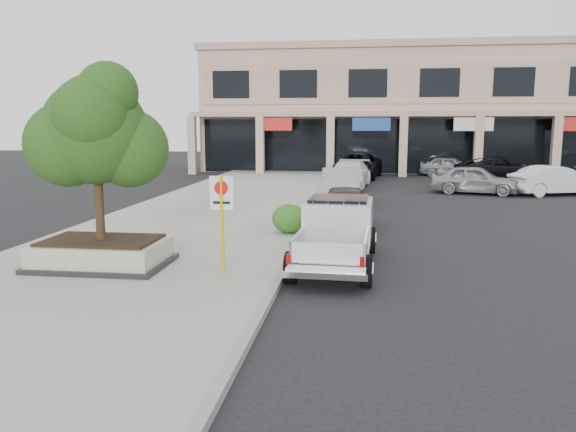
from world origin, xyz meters
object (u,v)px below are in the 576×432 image
object	(u,v)px
lot_car_a	(475,180)
lot_car_d	(503,169)
pickup_truck	(336,234)
lot_car_e	(450,166)
no_parking_sign	(222,211)
curb_car_b	(341,186)
planter	(102,253)
lot_car_b	(555,181)
curb_car_a	(345,207)
planter_tree	(104,132)
curb_car_c	(349,174)
curb_car_d	(358,166)

from	to	relation	value
lot_car_a	lot_car_d	world-z (taller)	lot_car_d
pickup_truck	lot_car_e	xyz separation A→B (m)	(6.65, 25.95, -0.13)
no_parking_sign	curb_car_b	world-z (taller)	no_parking_sign
planter	lot_car_b	distance (m)	23.70
no_parking_sign	curb_car_a	distance (m)	7.68
planter_tree	lot_car_a	world-z (taller)	planter_tree
lot_car_a	lot_car_e	bearing A→B (deg)	14.06
planter	curb_car_a	size ratio (longest dim) A/B	0.75
planter_tree	lot_car_e	size ratio (longest dim) A/B	0.97
planter	planter_tree	bearing A→B (deg)	48.97
curb_car_a	lot_car_a	bearing A→B (deg)	56.68
no_parking_sign	lot_car_d	world-z (taller)	no_parking_sign
planter	curb_car_c	world-z (taller)	curb_car_c
curb_car_c	lot_car_b	bearing A→B (deg)	-4.46
planter	pickup_truck	size ratio (longest dim) A/B	0.60
no_parking_sign	lot_car_a	xyz separation A→B (m)	(8.99, 17.67, -0.88)
curb_car_b	lot_car_e	distance (m)	16.15
curb_car_a	lot_car_b	distance (m)	14.76
planter	lot_car_d	distance (m)	28.17
planter	lot_car_e	bearing A→B (deg)	65.67
no_parking_sign	curb_car_b	size ratio (longest dim) A/B	0.47
curb_car_a	curb_car_d	world-z (taller)	curb_car_d
pickup_truck	lot_car_e	size ratio (longest dim) A/B	1.29
lot_car_e	lot_car_a	bearing A→B (deg)	-158.40
planter_tree	curb_car_d	size ratio (longest dim) A/B	0.68
curb_car_d	lot_car_b	xyz separation A→B (m)	(10.10, -7.86, -0.07)
lot_car_d	curb_car_b	bearing A→B (deg)	127.15
lot_car_a	lot_car_d	xyz separation A→B (m)	(2.90, 6.46, 0.04)
curb_car_c	planter	bearing A→B (deg)	-99.49
curb_car_b	lot_car_e	xyz separation A→B (m)	(6.98, 14.57, -0.11)
curb_car_b	lot_car_a	bearing A→B (deg)	34.04
pickup_truck	lot_car_b	world-z (taller)	pickup_truck
planter	no_parking_sign	xyz separation A→B (m)	(3.13, -0.29, 1.16)
pickup_truck	lot_car_a	bearing A→B (deg)	70.35
planter_tree	curb_car_b	world-z (taller)	planter_tree
curb_car_d	lot_car_a	world-z (taller)	curb_car_d
curb_car_a	curb_car_b	bearing A→B (deg)	91.82
curb_car_c	lot_car_a	bearing A→B (deg)	-10.99
lot_car_d	curb_car_d	bearing A→B (deg)	69.11
lot_car_d	lot_car_b	bearing A→B (deg)	177.51
pickup_truck	curb_car_d	bearing A→B (deg)	91.50
curb_car_b	curb_car_c	size ratio (longest dim) A/B	0.93
planter_tree	lot_car_d	distance (m)	28.09
lot_car_a	pickup_truck	bearing A→B (deg)	173.43
lot_car_d	lot_car_e	world-z (taller)	lot_car_d
planter_tree	curb_car_c	xyz separation A→B (m)	(5.39, 19.28, -2.64)
planter	lot_car_a	size ratio (longest dim) A/B	0.73
lot_car_e	curb_car_c	bearing A→B (deg)	161.87
no_parking_sign	lot_car_e	xyz separation A→B (m)	(9.20, 27.56, -0.93)
no_parking_sign	curb_car_c	world-z (taller)	no_parking_sign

